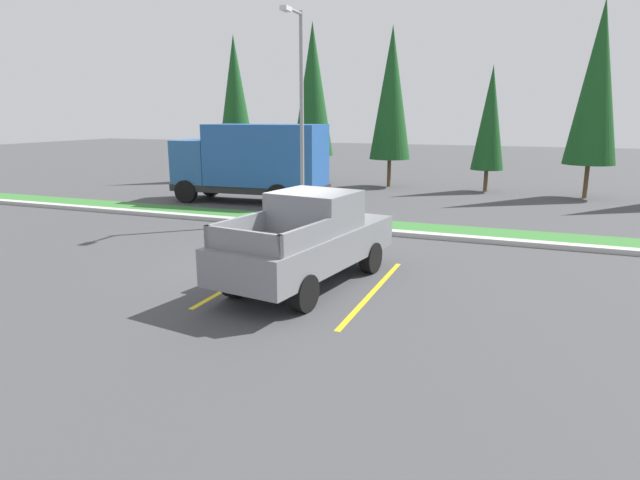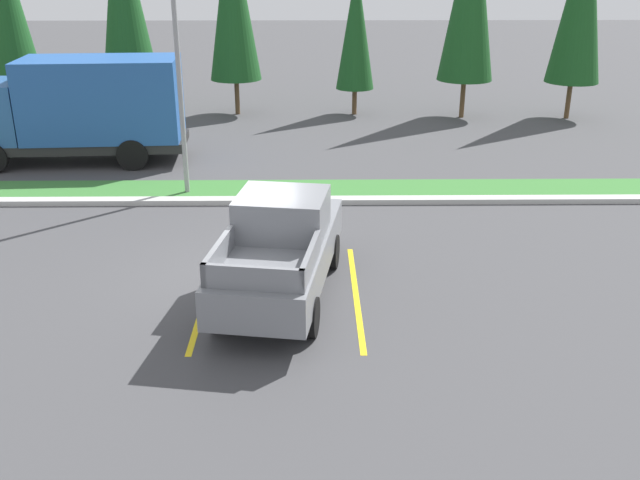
% 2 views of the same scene
% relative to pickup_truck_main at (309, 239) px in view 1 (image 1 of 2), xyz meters
% --- Properties ---
extents(ground_plane, '(120.00, 120.00, 0.00)m').
position_rel_pickup_truck_main_xyz_m(ground_plane, '(-0.93, 0.71, -1.04)').
color(ground_plane, '#424244').
extents(parking_line_near, '(0.12, 4.80, 0.01)m').
position_rel_pickup_truck_main_xyz_m(parking_line_near, '(-1.56, -0.05, -1.04)').
color(parking_line_near, yellow).
rests_on(parking_line_near, ground).
extents(parking_line_far, '(0.12, 4.80, 0.01)m').
position_rel_pickup_truck_main_xyz_m(parking_line_far, '(1.54, -0.05, -1.04)').
color(parking_line_far, yellow).
rests_on(parking_line_far, ground).
extents(curb_strip, '(56.00, 0.40, 0.15)m').
position_rel_pickup_truck_main_xyz_m(curb_strip, '(-0.93, 5.71, -0.97)').
color(curb_strip, '#B2B2AD').
rests_on(curb_strip, ground).
extents(grass_median, '(56.00, 1.80, 0.06)m').
position_rel_pickup_truck_main_xyz_m(grass_median, '(-0.93, 6.81, -1.01)').
color(grass_median, '#387533').
rests_on(grass_median, ground).
extents(pickup_truck_main, '(2.69, 5.45, 2.10)m').
position_rel_pickup_truck_main_xyz_m(pickup_truck_main, '(0.00, 0.00, 0.00)').
color(pickup_truck_main, black).
rests_on(pickup_truck_main, ground).
extents(cargo_truck_distant, '(6.93, 2.85, 3.40)m').
position_rel_pickup_truck_main_xyz_m(cargo_truck_distant, '(-6.85, 10.06, 0.81)').
color(cargo_truck_distant, black).
rests_on(cargo_truck_distant, ground).
extents(street_light, '(0.24, 1.49, 7.17)m').
position_rel_pickup_truck_main_xyz_m(street_light, '(-3.00, 6.46, 3.10)').
color(street_light, gray).
rests_on(street_light, ground).
extents(cypress_tree_leftmost, '(2.14, 2.14, 8.23)m').
position_rel_pickup_truck_main_xyz_m(cypress_tree_leftmost, '(-11.65, 17.04, 3.81)').
color(cypress_tree_leftmost, brown).
rests_on(cypress_tree_leftmost, ground).
extents(cypress_tree_left_inner, '(2.27, 2.27, 8.72)m').
position_rel_pickup_truck_main_xyz_m(cypress_tree_left_inner, '(-6.98, 17.43, 4.09)').
color(cypress_tree_left_inner, brown).
rests_on(cypress_tree_left_inner, ground).
extents(cypress_tree_center, '(2.16, 2.16, 8.29)m').
position_rel_pickup_truck_main_xyz_m(cypress_tree_center, '(-2.54, 17.44, 3.84)').
color(cypress_tree_center, brown).
rests_on(cypress_tree_center, ground).
extents(cypress_tree_right_inner, '(1.60, 1.60, 6.16)m').
position_rel_pickup_truck_main_xyz_m(cypress_tree_right_inner, '(2.49, 17.35, 2.58)').
color(cypress_tree_right_inner, brown).
rests_on(cypress_tree_right_inner, ground).
extents(cypress_tree_rightmost, '(2.27, 2.27, 8.75)m').
position_rel_pickup_truck_main_xyz_m(cypress_tree_rightmost, '(7.01, 16.69, 4.11)').
color(cypress_tree_rightmost, brown).
rests_on(cypress_tree_rightmost, ground).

